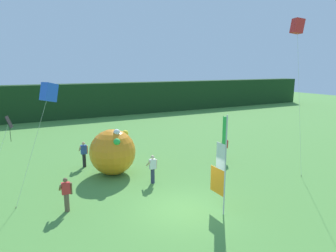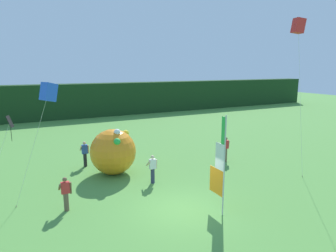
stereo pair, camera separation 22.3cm
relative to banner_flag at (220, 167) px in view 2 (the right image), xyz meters
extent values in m
plane|color=#518E3D|center=(-1.36, 0.98, -2.12)|extent=(120.00, 120.00, 0.00)
cube|color=#193819|center=(-1.36, 29.01, 0.04)|extent=(80.00, 2.40, 4.32)
cylinder|color=#B7B7BC|center=(0.00, -0.29, 0.09)|extent=(0.06, 0.06, 4.43)
cube|color=orange|center=(0.00, 0.22, -0.73)|extent=(0.02, 0.97, 1.18)
cube|color=white|center=(0.00, 0.04, 0.45)|extent=(0.02, 0.60, 1.18)
cube|color=green|center=(0.00, -0.15, 1.63)|extent=(0.02, 0.23, 1.18)
cylinder|color=#2D334C|center=(-1.23, 4.42, -1.71)|extent=(0.22, 0.22, 0.83)
cube|color=white|center=(-1.23, 4.42, -1.01)|extent=(0.36, 0.20, 0.55)
sphere|color=beige|center=(-1.23, 4.42, -0.62)|extent=(0.20, 0.20, 0.20)
cylinder|color=beige|center=(-1.46, 4.48, -0.96)|extent=(0.09, 0.48, 0.42)
cylinder|color=beige|center=(-1.00, 4.43, -1.06)|extent=(0.09, 0.14, 0.56)
cylinder|color=brown|center=(4.75, 5.62, -1.66)|extent=(0.22, 0.22, 0.93)
cube|color=red|center=(4.75, 5.62, -0.90)|extent=(0.36, 0.20, 0.57)
sphere|color=brown|center=(4.75, 5.62, -0.50)|extent=(0.20, 0.20, 0.20)
cylinder|color=brown|center=(4.52, 5.68, -0.85)|extent=(0.09, 0.48, 0.42)
cylinder|color=brown|center=(4.98, 5.63, -0.95)|extent=(0.09, 0.14, 0.56)
cylinder|color=brown|center=(-6.02, 3.23, -1.71)|extent=(0.22, 0.22, 0.83)
cube|color=red|center=(-6.02, 3.23, -1.03)|extent=(0.36, 0.20, 0.53)
sphere|color=brown|center=(-6.02, 3.23, -0.64)|extent=(0.20, 0.20, 0.20)
cylinder|color=brown|center=(-6.25, 3.29, -0.99)|extent=(0.09, 0.48, 0.42)
cylinder|color=brown|center=(-5.79, 3.23, -1.09)|extent=(0.09, 0.14, 0.56)
cylinder|color=black|center=(-4.01, 8.98, -1.69)|extent=(0.22, 0.22, 0.86)
cube|color=#284CA8|center=(-4.01, 8.98, -0.97)|extent=(0.36, 0.20, 0.59)
sphere|color=tan|center=(-4.01, 8.98, -0.55)|extent=(0.20, 0.20, 0.20)
cylinder|color=tan|center=(-4.24, 9.04, -0.90)|extent=(0.09, 0.48, 0.42)
cylinder|color=tan|center=(-3.78, 8.98, -1.00)|extent=(0.09, 0.14, 0.56)
sphere|color=orange|center=(-2.74, 6.84, -0.75)|extent=(2.75, 2.75, 2.75)
sphere|color=white|center=(-2.59, 6.38, 0.53)|extent=(0.38, 0.38, 0.38)
sphere|color=green|center=(-2.80, 5.79, 0.13)|extent=(0.38, 0.38, 0.38)
sphere|color=yellow|center=(-1.85, 7.04, 0.27)|extent=(0.38, 0.38, 0.38)
cylinder|color=brown|center=(-8.06, 4.62, -2.08)|extent=(0.03, 0.03, 0.08)
cylinder|color=silver|center=(-7.21, 4.18, 0.53)|extent=(1.73, 0.91, 5.32)
cube|color=blue|center=(-6.35, 3.73, 3.19)|extent=(0.83, 0.76, 0.86)
cylinder|color=brown|center=(7.00, 1.22, -2.08)|extent=(0.03, 0.03, 0.08)
cylinder|color=silver|center=(6.49, 1.38, 2.13)|extent=(1.04, 0.33, 8.51)
cube|color=red|center=(5.97, 1.53, 6.38)|extent=(0.71, 0.65, 0.80)
cube|color=black|center=(-8.02, 6.89, 1.53)|extent=(0.35, 0.50, 0.61)
cylinder|color=black|center=(-8.02, 6.89, 0.86)|extent=(0.02, 0.02, 0.70)
camera|label=1|loc=(-7.69, -9.65, 4.21)|focal=31.33mm
camera|label=2|loc=(-7.49, -9.75, 4.21)|focal=31.33mm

